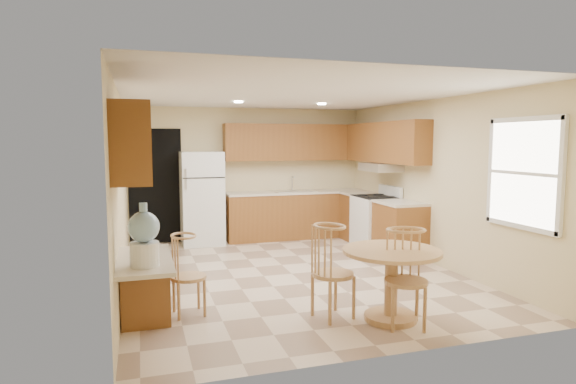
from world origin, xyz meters
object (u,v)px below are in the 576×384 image
object	(u,v)px
chair_table_a	(337,264)
dining_table	(391,274)
water_crock	(144,238)
chair_desk	(189,268)
stove	(376,221)
refrigerator	(202,198)
chair_table_b	(411,271)

from	to	relation	value
chair_table_a	dining_table	bearing A→B (deg)	59.51
water_crock	chair_desk	bearing A→B (deg)	57.82
water_crock	stove	bearing A→B (deg)	39.00
refrigerator	stove	bearing A→B (deg)	-22.99
chair_desk	water_crock	bearing A→B (deg)	-38.89
refrigerator	chair_desk	bearing A→B (deg)	-99.25
chair_table_b	chair_desk	world-z (taller)	chair_table_b
chair_table_a	chair_table_b	distance (m)	0.75
stove	chair_table_b	distance (m)	3.76
refrigerator	chair_desk	xyz separation A→B (m)	(-0.60, -3.68, -0.31)
chair_table_a	chair_desk	xyz separation A→B (m)	(-1.45, 0.56, -0.07)
dining_table	chair_table_a	world-z (taller)	chair_table_a
chair_table_a	chair_table_b	size ratio (longest dim) A/B	1.01
chair_table_a	chair_desk	world-z (taller)	chair_table_a
refrigerator	chair_desk	world-z (taller)	refrigerator
water_crock	refrigerator	bearing A→B (deg)	76.57
chair_desk	stove	bearing A→B (deg)	118.62
stove	dining_table	bearing A→B (deg)	-114.89
dining_table	water_crock	size ratio (longest dim) A/B	1.80
chair_desk	chair_table_a	bearing A→B (deg)	62.32
stove	dining_table	distance (m)	3.50
chair_table_a	chair_table_b	bearing A→B (deg)	38.17
refrigerator	chair_table_a	bearing A→B (deg)	-78.64
stove	chair_desk	world-z (taller)	stove
water_crock	chair_table_b	bearing A→B (deg)	-6.74
stove	chair_desk	distance (m)	4.26
chair_table_b	dining_table	bearing A→B (deg)	-62.15
chair_desk	water_crock	distance (m)	0.98
dining_table	water_crock	world-z (taller)	water_crock
refrigerator	chair_table_b	world-z (taller)	refrigerator
dining_table	stove	bearing A→B (deg)	65.11
stove	chair_table_b	bearing A→B (deg)	-112.28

